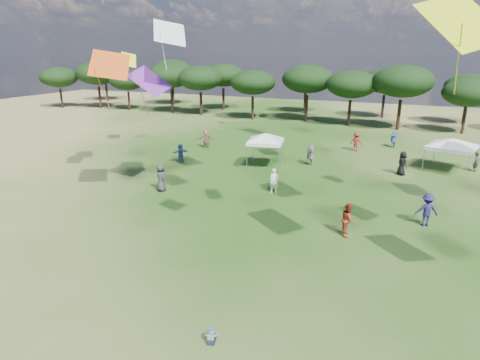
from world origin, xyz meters
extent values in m
cylinder|color=black|center=(-49.10, 43.01, 1.55)|extent=(0.35, 0.35, 3.09)
ellipsoid|color=black|center=(-49.10, 43.01, 4.95)|extent=(6.01, 6.01, 3.24)
cylinder|color=black|center=(-42.82, 45.10, 1.76)|extent=(0.40, 0.40, 3.51)
ellipsoid|color=black|center=(-42.82, 45.10, 5.62)|extent=(6.82, 6.82, 3.68)
cylinder|color=black|center=(-36.96, 45.10, 1.46)|extent=(0.33, 0.33, 2.92)
ellipsoid|color=black|center=(-36.96, 45.10, 4.67)|extent=(5.67, 5.67, 3.06)
cylinder|color=black|center=(-29.06, 45.29, 1.75)|extent=(0.40, 0.40, 3.49)
ellipsoid|color=black|center=(-29.06, 45.29, 5.59)|extent=(6.79, 6.79, 3.66)
cylinder|color=black|center=(-23.92, 45.02, 1.66)|extent=(0.38, 0.38, 3.32)
ellipsoid|color=black|center=(-23.92, 45.02, 5.31)|extent=(6.44, 6.44, 3.47)
cylinder|color=black|center=(-15.51, 44.30, 1.57)|extent=(0.36, 0.36, 3.14)
ellipsoid|color=black|center=(-15.51, 44.30, 5.03)|extent=(6.11, 6.11, 3.29)
cylinder|color=black|center=(-8.39, 45.81, 1.73)|extent=(0.40, 0.40, 3.46)
ellipsoid|color=black|center=(-8.39, 45.81, 5.54)|extent=(6.73, 6.73, 3.63)
cylinder|color=black|center=(-2.58, 44.63, 1.61)|extent=(0.37, 0.37, 3.21)
ellipsoid|color=black|center=(-2.58, 44.63, 5.14)|extent=(6.24, 6.24, 3.36)
cylinder|color=black|center=(3.26, 44.18, 1.78)|extent=(0.41, 0.41, 3.56)
ellipsoid|color=black|center=(3.26, 44.18, 5.69)|extent=(6.91, 6.91, 3.73)
cylinder|color=black|center=(10.19, 44.51, 1.44)|extent=(0.33, 0.33, 2.88)
ellipsoid|color=black|center=(10.19, 44.51, 4.61)|extent=(5.60, 5.60, 3.02)
cylinder|color=black|center=(-48.93, 53.79, 1.78)|extent=(0.41, 0.41, 3.56)
ellipsoid|color=black|center=(-48.93, 53.79, 5.70)|extent=(6.92, 6.92, 3.73)
cylinder|color=black|center=(-34.09, 53.56, 1.81)|extent=(0.41, 0.41, 3.62)
ellipsoid|color=black|center=(-34.09, 53.56, 5.80)|extent=(7.03, 7.03, 3.79)
cylinder|color=black|center=(-23.40, 51.57, 1.68)|extent=(0.39, 0.39, 3.37)
ellipsoid|color=black|center=(-23.40, 51.57, 5.39)|extent=(6.54, 6.54, 3.53)
cylinder|color=black|center=(-10.52, 53.31, 1.56)|extent=(0.36, 0.36, 3.11)
ellipsoid|color=black|center=(-10.52, 53.31, 4.98)|extent=(6.05, 6.05, 3.26)
cylinder|color=black|center=(0.83, 52.52, 1.60)|extent=(0.37, 0.37, 3.20)
ellipsoid|color=black|center=(0.83, 52.52, 5.12)|extent=(6.21, 6.21, 3.35)
cylinder|color=black|center=(10.82, 51.34, 1.50)|extent=(0.34, 0.34, 2.99)
ellipsoid|color=black|center=(10.82, 51.34, 4.79)|extent=(5.81, 5.81, 3.13)
cylinder|color=gray|center=(-6.80, 21.03, 1.08)|extent=(0.06, 0.06, 2.15)
cylinder|color=gray|center=(-4.31, 21.52, 1.08)|extent=(0.06, 0.06, 2.15)
cylinder|color=gray|center=(-7.28, 23.52, 1.08)|extent=(0.06, 0.06, 2.15)
cylinder|color=gray|center=(-4.79, 24.00, 1.08)|extent=(0.06, 0.06, 2.15)
cube|color=white|center=(-5.79, 22.52, 2.10)|extent=(3.16, 3.16, 0.25)
pyramid|color=white|center=(-5.79, 22.52, 2.83)|extent=(5.39, 5.39, 0.60)
cylinder|color=gray|center=(5.96, 26.40, 0.96)|extent=(0.06, 0.06, 1.91)
cylinder|color=gray|center=(8.94, 25.54, 0.96)|extent=(0.06, 0.06, 1.91)
cylinder|color=gray|center=(6.82, 29.38, 0.96)|extent=(0.06, 0.06, 1.91)
cylinder|color=gray|center=(9.80, 28.52, 0.96)|extent=(0.06, 0.06, 1.91)
cube|color=white|center=(7.88, 27.46, 1.86)|extent=(4.03, 4.03, 0.25)
pyramid|color=white|center=(7.88, 27.46, 2.59)|extent=(6.38, 6.38, 0.60)
cube|color=#151D30|center=(-0.36, 2.35, 0.09)|extent=(0.29, 0.29, 0.19)
cube|color=#151D30|center=(-0.48, 2.50, 0.05)|extent=(0.14, 0.23, 0.10)
cube|color=#151D30|center=(-0.32, 2.54, 0.05)|extent=(0.14, 0.23, 0.10)
cube|color=white|center=(-0.36, 2.35, 0.30)|extent=(0.26, 0.22, 0.24)
cylinder|color=white|center=(-0.52, 2.37, 0.30)|extent=(0.13, 0.24, 0.15)
cylinder|color=white|center=(-0.23, 2.45, 0.30)|extent=(0.13, 0.24, 0.15)
sphere|color=#E0B293|center=(-0.36, 2.35, 0.46)|extent=(0.16, 0.16, 0.16)
cone|color=#4F8AB8|center=(-0.36, 2.35, 0.50)|extent=(0.27, 0.27, 0.03)
cylinder|color=#4F8AB8|center=(-0.36, 2.35, 0.54)|extent=(0.18, 0.18, 0.07)
imported|color=#A5311B|center=(2.38, 12.28, 0.87)|extent=(0.80, 0.95, 1.74)
imported|color=navy|center=(-12.95, 21.20, 0.79)|extent=(1.29, 1.44, 1.59)
imported|color=maroon|center=(0.19, 31.13, 0.90)|extent=(1.26, 0.87, 1.79)
imported|color=#92674F|center=(-13.38, 26.65, 0.92)|extent=(1.78, 0.95, 1.83)
imported|color=black|center=(4.48, 24.66, 0.92)|extent=(1.00, 1.07, 1.84)
imported|color=white|center=(-3.16, 16.96, 0.83)|extent=(0.72, 0.64, 1.66)
imported|color=navy|center=(3.34, 34.16, 0.82)|extent=(1.20, 2.09, 1.64)
imported|color=#28282C|center=(9.79, 27.89, 0.79)|extent=(0.58, 0.68, 1.58)
imported|color=#1B1750|center=(6.08, 15.16, 0.90)|extent=(1.30, 0.96, 1.81)
imported|color=#4C4C51|center=(-2.60, 24.61, 0.89)|extent=(1.20, 2.27, 1.78)
imported|color=#303135|center=(-10.25, 14.26, 0.94)|extent=(1.08, 0.92, 1.87)
plane|color=silver|center=(-8.39, 13.33, 10.02)|extent=(2.75, 3.03, 1.67)
plane|color=#CAF519|center=(-19.21, 23.28, 8.29)|extent=(1.84, 2.19, 1.47)
plane|color=#6D2595|center=(-10.08, 13.48, 7.31)|extent=(2.10, 2.29, 1.91)
plane|color=#D15218|center=(-10.88, 11.05, 8.33)|extent=(3.28, 3.49, 1.73)
plane|color=#C3DA16|center=(5.79, 7.52, 9.91)|extent=(3.37, 2.80, 2.08)
camera|label=1|loc=(4.75, -7.15, 9.05)|focal=30.00mm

